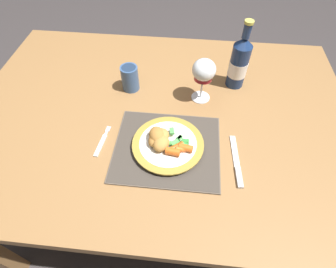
# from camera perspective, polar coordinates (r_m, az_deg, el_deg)

# --- Properties ---
(ground_plane) EXTENTS (6.00, 6.00, 0.00)m
(ground_plane) POSITION_cam_1_polar(r_m,az_deg,el_deg) (1.59, -1.16, -13.83)
(ground_plane) COLOR #383333
(dining_table) EXTENTS (1.42, 1.00, 0.74)m
(dining_table) POSITION_cam_1_polar(r_m,az_deg,el_deg) (1.03, -1.74, 1.87)
(dining_table) COLOR olive
(dining_table) RESTS_ON ground
(placemat) EXTENTS (0.34, 0.30, 0.01)m
(placemat) POSITION_cam_1_polar(r_m,az_deg,el_deg) (0.86, -0.21, -3.07)
(placemat) COLOR brown
(placemat) RESTS_ON dining_table
(dinner_plate) EXTENTS (0.23, 0.23, 0.02)m
(dinner_plate) POSITION_cam_1_polar(r_m,az_deg,el_deg) (0.85, -0.00, -2.34)
(dinner_plate) COLOR silver
(dinner_plate) RESTS_ON placemat
(breaded_croquettes) EXTENTS (0.09, 0.11, 0.04)m
(breaded_croquettes) POSITION_cam_1_polar(r_m,az_deg,el_deg) (0.83, -2.07, -0.90)
(breaded_croquettes) COLOR #B77F3D
(breaded_croquettes) RESTS_ON dinner_plate
(green_beans_pile) EXTENTS (0.07, 0.07, 0.02)m
(green_beans_pile) POSITION_cam_1_polar(r_m,az_deg,el_deg) (0.84, 2.19, -1.36)
(green_beans_pile) COLOR #4CA84C
(green_beans_pile) RESTS_ON dinner_plate
(glazed_carrots) EXTENTS (0.09, 0.06, 0.02)m
(glazed_carrots) POSITION_cam_1_polar(r_m,az_deg,el_deg) (0.82, 2.57, -3.31)
(glazed_carrots) COLOR orange
(glazed_carrots) RESTS_ON dinner_plate
(fork) EXTENTS (0.03, 0.13, 0.01)m
(fork) POSITION_cam_1_polar(r_m,az_deg,el_deg) (0.90, -14.26, -1.93)
(fork) COLOR silver
(fork) RESTS_ON dining_table
(table_knife) EXTENTS (0.03, 0.20, 0.01)m
(table_knife) POSITION_cam_1_polar(r_m,az_deg,el_deg) (0.85, 14.78, -6.53)
(table_knife) COLOR silver
(table_knife) RESTS_ON dining_table
(wine_glass) EXTENTS (0.08, 0.08, 0.17)m
(wine_glass) POSITION_cam_1_polar(r_m,az_deg,el_deg) (0.95, 7.79, 13.28)
(wine_glass) COLOR silver
(wine_glass) RESTS_ON dining_table
(bottle) EXTENTS (0.07, 0.07, 0.27)m
(bottle) POSITION_cam_1_polar(r_m,az_deg,el_deg) (1.06, 15.20, 14.72)
(bottle) COLOR navy
(bottle) RESTS_ON dining_table
(drinking_cup) EXTENTS (0.07, 0.07, 0.10)m
(drinking_cup) POSITION_cam_1_polar(r_m,az_deg,el_deg) (1.04, -8.29, 12.04)
(drinking_cup) COLOR #385684
(drinking_cup) RESTS_ON dining_table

